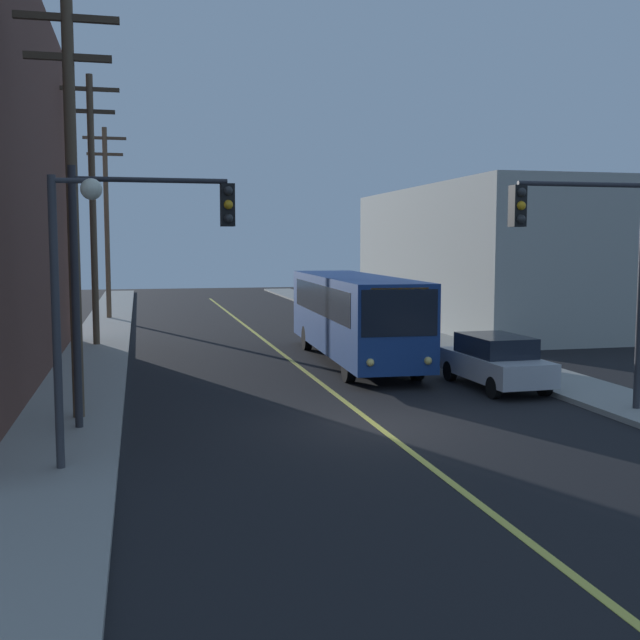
{
  "coord_description": "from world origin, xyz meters",
  "views": [
    {
      "loc": [
        -5.52,
        -17.56,
        4.39
      ],
      "look_at": [
        0.0,
        6.06,
        2.0
      ],
      "focal_mm": 43.51,
      "sensor_mm": 36.0,
      "label": 1
    }
  ],
  "objects_px": {
    "parked_car_silver": "(495,361)",
    "street_lamp_left": "(67,279)",
    "city_bus": "(353,313)",
    "utility_pole_near": "(72,188)",
    "traffic_signal_left_corner": "(143,247)",
    "fire_hydrant": "(516,357)",
    "traffic_signal_right_corner": "(589,247)",
    "utility_pole_mid": "(93,199)",
    "utility_pole_far": "(107,214)"
  },
  "relations": [
    {
      "from": "traffic_signal_right_corner",
      "to": "street_lamp_left",
      "type": "distance_m",
      "value": 12.45
    },
    {
      "from": "traffic_signal_right_corner",
      "to": "fire_hydrant",
      "type": "height_order",
      "value": "traffic_signal_right_corner"
    },
    {
      "from": "parked_car_silver",
      "to": "utility_pole_mid",
      "type": "bearing_deg",
      "value": 134.78
    },
    {
      "from": "utility_pole_far",
      "to": "traffic_signal_right_corner",
      "type": "distance_m",
      "value": 31.51
    },
    {
      "from": "city_bus",
      "to": "traffic_signal_left_corner",
      "type": "bearing_deg",
      "value": -129.59
    },
    {
      "from": "traffic_signal_left_corner",
      "to": "utility_pole_near",
      "type": "bearing_deg",
      "value": 144.88
    },
    {
      "from": "street_lamp_left",
      "to": "fire_hydrant",
      "type": "distance_m",
      "value": 16.49
    },
    {
      "from": "street_lamp_left",
      "to": "traffic_signal_left_corner",
      "type": "bearing_deg",
      "value": 66.96
    },
    {
      "from": "utility_pole_far",
      "to": "utility_pole_near",
      "type": "bearing_deg",
      "value": -89.54
    },
    {
      "from": "parked_car_silver",
      "to": "street_lamp_left",
      "type": "distance_m",
      "value": 13.74
    },
    {
      "from": "utility_pole_mid",
      "to": "traffic_signal_right_corner",
      "type": "bearing_deg",
      "value": -52.48
    },
    {
      "from": "traffic_signal_left_corner",
      "to": "street_lamp_left",
      "type": "distance_m",
      "value": 3.66
    },
    {
      "from": "parked_car_silver",
      "to": "traffic_signal_left_corner",
      "type": "bearing_deg",
      "value": -163.57
    },
    {
      "from": "utility_pole_far",
      "to": "street_lamp_left",
      "type": "relative_size",
      "value": 1.96
    },
    {
      "from": "city_bus",
      "to": "traffic_signal_right_corner",
      "type": "distance_m",
      "value": 11.09
    },
    {
      "from": "city_bus",
      "to": "parked_car_silver",
      "type": "height_order",
      "value": "city_bus"
    },
    {
      "from": "city_bus",
      "to": "fire_hydrant",
      "type": "bearing_deg",
      "value": -39.8
    },
    {
      "from": "city_bus",
      "to": "street_lamp_left",
      "type": "height_order",
      "value": "street_lamp_left"
    },
    {
      "from": "fire_hydrant",
      "to": "traffic_signal_right_corner",
      "type": "bearing_deg",
      "value": -102.59
    },
    {
      "from": "city_bus",
      "to": "parked_car_silver",
      "type": "distance_m",
      "value": 6.81
    },
    {
      "from": "parked_car_silver",
      "to": "utility_pole_near",
      "type": "height_order",
      "value": "utility_pole_near"
    },
    {
      "from": "utility_pole_far",
      "to": "fire_hydrant",
      "type": "distance_m",
      "value": 26.99
    },
    {
      "from": "utility_pole_far",
      "to": "traffic_signal_left_corner",
      "type": "distance_m",
      "value": 27.8
    },
    {
      "from": "city_bus",
      "to": "utility_pole_near",
      "type": "bearing_deg",
      "value": -138.9
    },
    {
      "from": "parked_car_silver",
      "to": "traffic_signal_left_corner",
      "type": "height_order",
      "value": "traffic_signal_left_corner"
    },
    {
      "from": "utility_pole_far",
      "to": "fire_hydrant",
      "type": "height_order",
      "value": "utility_pole_far"
    },
    {
      "from": "parked_car_silver",
      "to": "utility_pole_far",
      "type": "xyz_separation_m",
      "value": [
        -12.24,
        24.62,
        5.22
      ]
    },
    {
      "from": "utility_pole_far",
      "to": "traffic_signal_left_corner",
      "type": "bearing_deg",
      "value": -86.2
    },
    {
      "from": "utility_pole_near",
      "to": "fire_hydrant",
      "type": "bearing_deg",
      "value": 16.77
    },
    {
      "from": "city_bus",
      "to": "utility_pole_far",
      "type": "xyz_separation_m",
      "value": [
        -9.45,
        18.48,
        4.24
      ]
    },
    {
      "from": "utility_pole_mid",
      "to": "street_lamp_left",
      "type": "relative_size",
      "value": 2.03
    },
    {
      "from": "fire_hydrant",
      "to": "utility_pole_near",
      "type": "bearing_deg",
      "value": -163.23
    },
    {
      "from": "utility_pole_mid",
      "to": "parked_car_silver",
      "type": "bearing_deg",
      "value": -45.22
    },
    {
      "from": "city_bus",
      "to": "traffic_signal_left_corner",
      "type": "distance_m",
      "value": 12.2
    },
    {
      "from": "utility_pole_far",
      "to": "fire_hydrant",
      "type": "bearing_deg",
      "value": -57.76
    },
    {
      "from": "traffic_signal_right_corner",
      "to": "street_lamp_left",
      "type": "relative_size",
      "value": 1.09
    },
    {
      "from": "parked_car_silver",
      "to": "traffic_signal_right_corner",
      "type": "bearing_deg",
      "value": -84.2
    },
    {
      "from": "traffic_signal_left_corner",
      "to": "street_lamp_left",
      "type": "height_order",
      "value": "traffic_signal_left_corner"
    },
    {
      "from": "traffic_signal_left_corner",
      "to": "traffic_signal_right_corner",
      "type": "distance_m",
      "value": 10.88
    },
    {
      "from": "city_bus",
      "to": "traffic_signal_left_corner",
      "type": "relative_size",
      "value": 2.04
    },
    {
      "from": "city_bus",
      "to": "fire_hydrant",
      "type": "xyz_separation_m",
      "value": [
        4.65,
        -3.87,
        -1.23
      ]
    },
    {
      "from": "parked_car_silver",
      "to": "street_lamp_left",
      "type": "xyz_separation_m",
      "value": [
        -11.81,
        -6.4,
        2.9
      ]
    },
    {
      "from": "parked_car_silver",
      "to": "traffic_signal_left_corner",
      "type": "xyz_separation_m",
      "value": [
        -10.4,
        -3.07,
        3.46
      ]
    },
    {
      "from": "city_bus",
      "to": "street_lamp_left",
      "type": "relative_size",
      "value": 2.22
    },
    {
      "from": "traffic_signal_right_corner",
      "to": "utility_pole_far",
      "type": "bearing_deg",
      "value": 113.73
    },
    {
      "from": "traffic_signal_left_corner",
      "to": "street_lamp_left",
      "type": "xyz_separation_m",
      "value": [
        -1.42,
        -3.33,
        -0.56
      ]
    },
    {
      "from": "utility_pole_near",
      "to": "utility_pole_mid",
      "type": "xyz_separation_m",
      "value": [
        -0.3,
        14.35,
        0.55
      ]
    },
    {
      "from": "traffic_signal_left_corner",
      "to": "fire_hydrant",
      "type": "height_order",
      "value": "traffic_signal_left_corner"
    },
    {
      "from": "traffic_signal_left_corner",
      "to": "traffic_signal_right_corner",
      "type": "bearing_deg",
      "value": -5.89
    },
    {
      "from": "utility_pole_near",
      "to": "fire_hydrant",
      "type": "distance_m",
      "value": 15.38
    }
  ]
}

